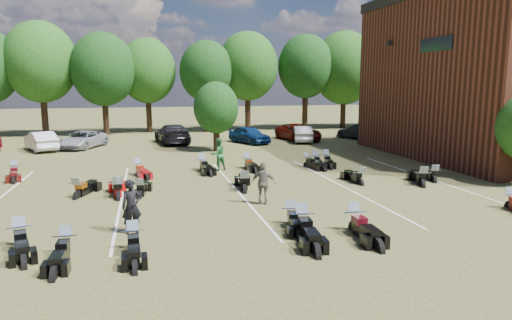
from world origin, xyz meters
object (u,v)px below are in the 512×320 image
object	(u,v)px
motorcycle_0	(21,247)
motorcycle_7	(118,199)
person_black	(132,207)
person_grey	(263,183)
car_4	(249,135)
person_green	(218,154)
motorcycle_3	(302,235)
motorcycle_14	(15,177)

from	to	relation	value
motorcycle_0	motorcycle_7	bearing A→B (deg)	48.51
motorcycle_7	person_black	bearing A→B (deg)	93.81
person_grey	car_4	bearing A→B (deg)	-78.54
person_green	person_grey	world-z (taller)	person_green
person_green	motorcycle_3	bearing A→B (deg)	75.32
car_4	person_grey	size ratio (longest dim) A/B	2.41
person_green	car_4	bearing A→B (deg)	-130.21
person_green	motorcycle_14	size ratio (longest dim) A/B	0.81
person_grey	motorcycle_7	distance (m)	6.16
person_black	person_grey	xyz separation A→B (m)	(5.01, 2.49, -0.03)
person_green	motorcycle_7	bearing A→B (deg)	27.79
car_4	motorcycle_7	distance (m)	18.93
person_green	motorcycle_7	distance (m)	7.48
car_4	person_black	world-z (taller)	person_black
car_4	motorcycle_0	bearing A→B (deg)	-143.30
person_black	motorcycle_14	size ratio (longest dim) A/B	0.78
motorcycle_7	motorcycle_0	bearing A→B (deg)	59.96
person_grey	motorcycle_7	bearing A→B (deg)	1.70
car_4	person_grey	xyz separation A→B (m)	(-3.67, -18.61, 0.15)
person_black	motorcycle_0	size ratio (longest dim) A/B	0.77
car_4	person_black	bearing A→B (deg)	-136.97
person_green	person_grey	distance (m)	7.61
person_black	person_green	bearing A→B (deg)	52.77
person_black	motorcycle_7	size ratio (longest dim) A/B	0.70
person_grey	motorcycle_3	world-z (taller)	person_grey
person_grey	motorcycle_3	size ratio (longest dim) A/B	0.68
motorcycle_0	motorcycle_14	distance (m)	11.64
person_black	motorcycle_0	distance (m)	3.35
person_black	motorcycle_14	world-z (taller)	person_black
car_4	motorcycle_14	distance (m)	18.10
motorcycle_14	person_grey	bearing A→B (deg)	-48.00
person_black	person_green	distance (m)	10.99
person_green	motorcycle_7	world-z (taller)	person_green
person_green	person_grey	size ratio (longest dim) A/B	1.06
motorcycle_7	motorcycle_14	bearing A→B (deg)	-52.56
car_4	motorcycle_3	bearing A→B (deg)	-123.21
car_4	motorcycle_7	xyz separation A→B (m)	(-9.37, -16.43, -0.70)
person_grey	motorcycle_14	world-z (taller)	person_grey
car_4	person_green	world-z (taller)	person_green
person_grey	motorcycle_0	xyz separation A→B (m)	(-8.19, -3.07, -0.85)
motorcycle_7	motorcycle_3	bearing A→B (deg)	129.57
motorcycle_0	motorcycle_7	xyz separation A→B (m)	(2.49, 5.24, 0.00)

